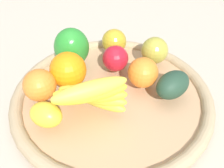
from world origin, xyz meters
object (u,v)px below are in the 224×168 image
object	(u,v)px
orange_0	(143,73)
banana_bunch	(91,94)
apple_1	(114,41)
apple_2	(115,58)
orange_1	(40,85)
avocado	(173,83)
lemon_0	(46,115)
orange_2	(68,70)
bell_pepper	(72,47)
apple_0	(155,50)

from	to	relation	value
orange_0	banana_bunch	xyz separation A→B (m)	(-0.10, 0.10, 0.01)
apple_1	apple_2	world-z (taller)	apple_1
banana_bunch	apple_2	xyz separation A→B (m)	(0.15, -0.03, -0.01)
banana_bunch	orange_1	world-z (taller)	banana_bunch
apple_1	avocado	size ratio (longest dim) A/B	0.77
orange_0	lemon_0	size ratio (longest dim) A/B	1.04
lemon_0	avocado	size ratio (longest dim) A/B	0.78
orange_2	orange_1	world-z (taller)	orange_2
bell_pepper	orange_2	bearing A→B (deg)	-106.26
lemon_0	apple_2	xyz separation A→B (m)	(0.19, -0.12, 0.01)
apple_2	orange_0	bearing A→B (deg)	-127.88
banana_bunch	apple_2	bearing A→B (deg)	-13.20
apple_0	orange_0	bearing A→B (deg)	163.12
apple_1	apple_0	world-z (taller)	apple_0
apple_1	lemon_0	distance (m)	0.29
apple_1	orange_2	bearing A→B (deg)	148.26
avocado	apple_1	bearing A→B (deg)	42.98
apple_1	bell_pepper	size ratio (longest dim) A/B	0.66
apple_0	orange_1	world-z (taller)	orange_1
bell_pepper	avocado	bearing A→B (deg)	-42.60
apple_1	orange_2	size ratio (longest dim) A/B	0.80
apple_2	bell_pepper	bearing A→B (deg)	84.39
apple_1	apple_0	size ratio (longest dim) A/B	0.97
avocado	banana_bunch	bearing A→B (deg)	112.80
apple_2	orange_1	xyz separation A→B (m)	(-0.12, 0.15, 0.00)
bell_pepper	orange_0	bearing A→B (deg)	-42.40
avocado	orange_2	world-z (taller)	orange_2
orange_0	banana_bunch	bearing A→B (deg)	132.77
apple_1	avocado	distance (m)	0.21
lemon_0	apple_1	bearing A→B (deg)	-21.82
avocado	bell_pepper	bearing A→B (deg)	70.14
apple_1	bell_pepper	bearing A→B (deg)	123.65
lemon_0	avocado	world-z (taller)	avocado
apple_1	orange_0	bearing A→B (deg)	-148.88
lemon_0	banana_bunch	distance (m)	0.10
bell_pepper	avocado	distance (m)	0.26
orange_0	apple_1	bearing A→B (deg)	31.12
orange_2	orange_0	bearing A→B (deg)	-84.45
lemon_0	apple_0	xyz separation A→B (m)	(0.23, -0.22, 0.01)
apple_1	avocado	world-z (taller)	apple_1
bell_pepper	orange_1	size ratio (longest dim) A/B	1.41
orange_0	apple_0	size ratio (longest dim) A/B	1.02
lemon_0	orange_1	distance (m)	0.08
apple_2	orange_1	bearing A→B (deg)	128.13
apple_2	apple_0	distance (m)	0.11
apple_1	orange_1	distance (m)	0.24
apple_0	orange_2	bearing A→B (deg)	119.41
orange_1	apple_0	bearing A→B (deg)	-56.98
apple_1	banana_bunch	size ratio (longest dim) A/B	0.43
orange_2	apple_0	bearing A→B (deg)	-60.59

